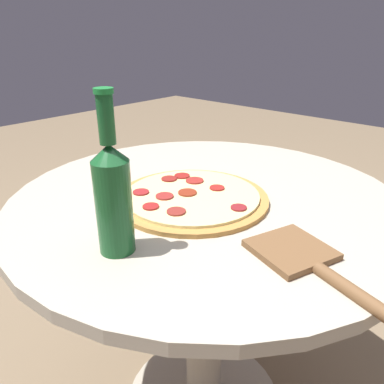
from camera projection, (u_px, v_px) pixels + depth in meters
The scene contains 4 objects.
table at pixel (206, 258), 0.93m from camera, with size 0.90×0.90×0.69m.
pizza at pixel (192, 197), 0.84m from camera, with size 0.34×0.34×0.02m.
beer_bottle at pixel (113, 194), 0.61m from camera, with size 0.06×0.06×0.27m.
pizza_paddle at pixel (306, 260), 0.61m from camera, with size 0.15×0.27×0.02m.
Camera 1 is at (0.61, 0.50, 1.05)m, focal length 35.00 mm.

